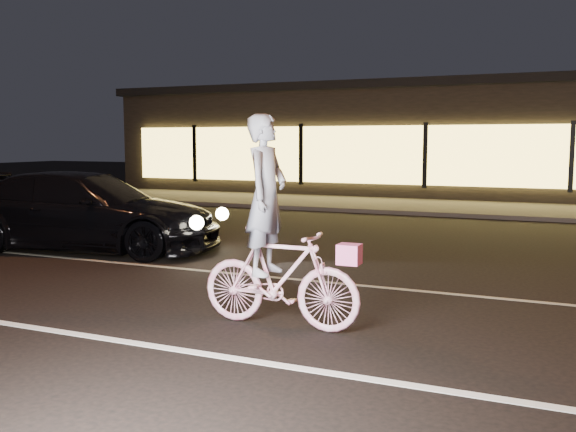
% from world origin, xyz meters
% --- Properties ---
extents(ground, '(90.00, 90.00, 0.00)m').
position_xyz_m(ground, '(0.00, 0.00, 0.00)').
color(ground, black).
rests_on(ground, ground).
extents(lane_stripe_near, '(60.00, 0.12, 0.01)m').
position_xyz_m(lane_stripe_near, '(0.00, -1.50, 0.00)').
color(lane_stripe_near, silver).
rests_on(lane_stripe_near, ground).
extents(lane_stripe_far, '(60.00, 0.10, 0.01)m').
position_xyz_m(lane_stripe_far, '(0.00, 2.00, 0.00)').
color(lane_stripe_far, gray).
rests_on(lane_stripe_far, ground).
extents(sidewalk, '(30.00, 4.00, 0.12)m').
position_xyz_m(sidewalk, '(0.00, 13.00, 0.06)').
color(sidewalk, '#383533').
rests_on(sidewalk, ground).
extents(storefront, '(25.40, 8.42, 4.20)m').
position_xyz_m(storefront, '(0.00, 18.97, 2.15)').
color(storefront, black).
rests_on(storefront, ground).
extents(cyclist, '(1.89, 0.65, 2.38)m').
position_xyz_m(cyclist, '(1.48, -0.35, 0.85)').
color(cyclist, '#DE4780').
rests_on(cyclist, ground).
extents(sedan, '(5.47, 3.04, 1.50)m').
position_xyz_m(sedan, '(-3.96, 2.83, 0.75)').
color(sedan, black).
rests_on(sedan, ground).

